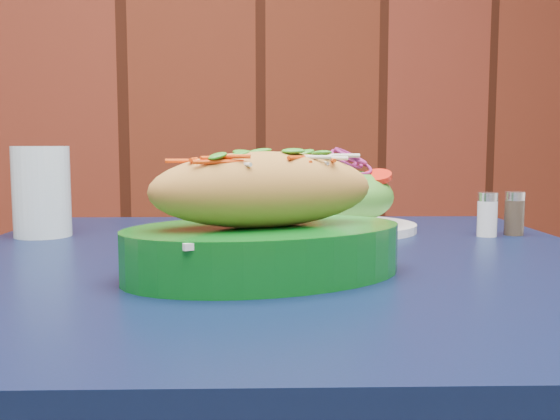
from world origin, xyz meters
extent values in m
cube|color=black|center=(0.13, 1.86, 0.73)|extent=(0.98, 0.98, 0.03)
cube|color=white|center=(0.09, 1.75, 0.80)|extent=(0.24, 0.17, 0.01)
ellipsoid|color=#CC8E40|center=(0.09, 1.75, 0.84)|extent=(0.24, 0.12, 0.08)
cylinder|color=white|center=(0.29, 2.03, 0.76)|extent=(0.22, 0.22, 0.01)
ellipsoid|color=#4C992D|center=(0.29, 2.03, 0.80)|extent=(0.15, 0.15, 0.08)
cylinder|color=red|center=(0.32, 2.00, 0.84)|extent=(0.04, 0.04, 0.01)
cylinder|color=red|center=(0.25, 2.06, 0.84)|extent=(0.04, 0.04, 0.01)
cylinder|color=red|center=(0.29, 2.08, 0.84)|extent=(0.04, 0.04, 0.01)
torus|color=#8F1F64|center=(0.29, 2.03, 0.85)|extent=(0.05, 0.05, 0.00)
torus|color=#8F1F64|center=(0.29, 2.03, 0.85)|extent=(0.05, 0.05, 0.00)
torus|color=#8F1F64|center=(0.29, 2.03, 0.86)|extent=(0.05, 0.05, 0.00)
torus|color=#8F1F64|center=(0.29, 2.03, 0.86)|extent=(0.05, 0.05, 0.00)
torus|color=#8F1F64|center=(0.29, 2.03, 0.86)|extent=(0.05, 0.05, 0.00)
torus|color=#8F1F64|center=(0.29, 2.03, 0.87)|extent=(0.05, 0.05, 0.00)
cylinder|color=silver|center=(-0.15, 2.10, 0.81)|extent=(0.08, 0.08, 0.13)
cylinder|color=white|center=(0.46, 1.92, 0.78)|extent=(0.03, 0.03, 0.05)
cylinder|color=silver|center=(0.46, 1.92, 0.81)|extent=(0.03, 0.03, 0.01)
cylinder|color=#3F3326|center=(0.50, 1.92, 0.78)|extent=(0.03, 0.03, 0.05)
cylinder|color=silver|center=(0.50, 1.92, 0.81)|extent=(0.03, 0.03, 0.01)
camera|label=1|loc=(-0.07, 1.16, 0.88)|focal=40.00mm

